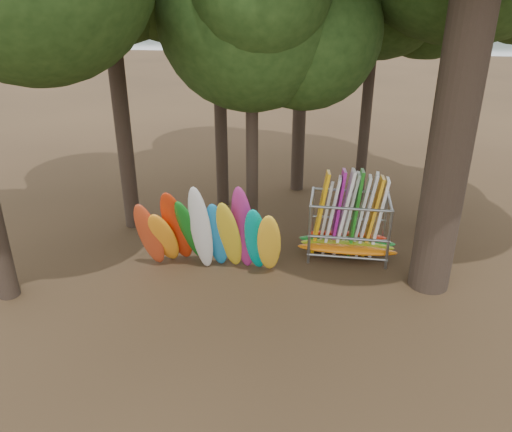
# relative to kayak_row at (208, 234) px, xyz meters

# --- Properties ---
(ground) EXTENTS (120.00, 120.00, 0.00)m
(ground) POSITION_rel_kayak_row_xyz_m (1.89, -0.21, -1.30)
(ground) COLOR #47331E
(ground) RESTS_ON ground
(lake) EXTENTS (160.00, 160.00, 0.00)m
(lake) POSITION_rel_kayak_row_xyz_m (1.89, 59.79, -1.30)
(lake) COLOR gray
(lake) RESTS_ON ground
(far_shore) EXTENTS (160.00, 4.00, 4.00)m
(far_shore) POSITION_rel_kayak_row_xyz_m (1.89, 109.79, 0.70)
(far_shore) COLOR black
(far_shore) RESTS_ON ground
(oak_5) EXTENTS (6.29, 6.29, 10.00)m
(oak_5) POSITION_rel_kayak_row_xyz_m (0.97, 2.20, 5.95)
(oak_5) COLOR black
(oak_5) RESTS_ON ground
(kayak_row) EXTENTS (4.45, 2.01, 3.18)m
(kayak_row) POSITION_rel_kayak_row_xyz_m (0.00, 0.00, 0.00)
(kayak_row) COLOR #BE3C1B
(kayak_row) RESTS_ON ground
(storage_rack) EXTENTS (3.13, 1.54, 2.87)m
(storage_rack) POSITION_rel_kayak_row_xyz_m (4.15, 1.83, -0.34)
(storage_rack) COLOR gray
(storage_rack) RESTS_ON ground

